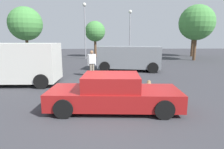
{
  "coord_description": "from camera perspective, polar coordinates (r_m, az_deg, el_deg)",
  "views": [
    {
      "loc": [
        0.02,
        -6.39,
        2.53
      ],
      "look_at": [
        0.33,
        2.14,
        0.9
      ],
      "focal_mm": 30.52,
      "sensor_mm": 36.0,
      "label": 1
    }
  ],
  "objects": [
    {
      "name": "dog",
      "position": [
        9.52,
        10.97,
        -2.97
      ],
      "size": [
        0.35,
        0.69,
        0.47
      ],
      "rotation": [
        0.0,
        0.0,
        1.35
      ],
      "color": "olive",
      "rests_on": "ground_plane"
    },
    {
      "name": "light_post_near",
      "position": [
        25.4,
        5.41,
        14.42
      ],
      "size": [
        0.44,
        0.44,
        6.06
      ],
      "color": "gray",
      "rests_on": "ground_plane"
    },
    {
      "name": "light_post_mid",
      "position": [
        23.9,
        -8.15,
        15.42
      ],
      "size": [
        0.44,
        0.44,
        6.65
      ],
      "color": "gray",
      "rests_on": "ground_plane"
    },
    {
      "name": "van_white",
      "position": [
        11.81,
        -27.94,
        3.19
      ],
      "size": [
        5.08,
        2.29,
        2.26
      ],
      "rotation": [
        0.0,
        0.0,
        -0.01
      ],
      "color": "silver",
      "rests_on": "ground_plane"
    },
    {
      "name": "tree_back_center",
      "position": [
        25.81,
        -24.5,
        13.64
      ],
      "size": [
        3.99,
        3.99,
        6.23
      ],
      "color": "brown",
      "rests_on": "ground_plane"
    },
    {
      "name": "tree_back_right",
      "position": [
        29.32,
        23.35,
        13.65
      ],
      "size": [
        4.05,
        4.05,
        6.46
      ],
      "color": "brown",
      "rests_on": "ground_plane"
    },
    {
      "name": "tree_far_right",
      "position": [
        24.12,
        24.03,
        13.98
      ],
      "size": [
        3.92,
        3.92,
        6.21
      ],
      "color": "brown",
      "rests_on": "ground_plane"
    },
    {
      "name": "tree_back_left",
      "position": [
        26.46,
        -5.1,
        12.71
      ],
      "size": [
        2.74,
        2.74,
        4.81
      ],
      "color": "brown",
      "rests_on": "ground_plane"
    },
    {
      "name": "ground_plane",
      "position": [
        6.87,
        -2.12,
        -10.81
      ],
      "size": [
        80.0,
        80.0,
        0.0
      ],
      "primitive_type": "plane",
      "color": "#38383D"
    },
    {
      "name": "suv_dark",
      "position": [
        15.1,
        5.22,
        5.13
      ],
      "size": [
        5.05,
        2.85,
        1.9
      ],
      "rotation": [
        0.0,
        0.0,
        -0.18
      ],
      "color": "gray",
      "rests_on": "ground_plane"
    },
    {
      "name": "pedestrian",
      "position": [
        12.7,
        -6.07,
        4.03
      ],
      "size": [
        0.54,
        0.36,
        1.74
      ],
      "rotation": [
        0.0,
        0.0,
        5.04
      ],
      "color": "gray",
      "rests_on": "ground_plane"
    },
    {
      "name": "sedan_foreground",
      "position": [
        6.82,
        0.39,
        -5.71
      ],
      "size": [
        4.7,
        2.05,
        1.29
      ],
      "rotation": [
        0.0,
        0.0,
        -0.06
      ],
      "color": "maroon",
      "rests_on": "ground_plane"
    }
  ]
}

